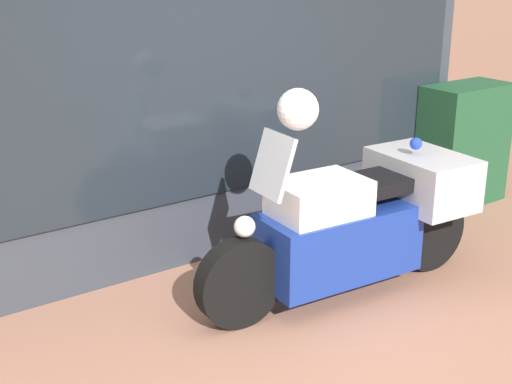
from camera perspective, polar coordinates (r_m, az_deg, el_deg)
The scene contains 6 objects.
ground_plane at distance 4.39m, azimuth 6.58°, elevation -13.95°, with size 60.00×60.00×0.00m, color #9E6B56.
shop_building at distance 5.16m, azimuth -11.54°, elevation 14.40°, with size 5.87×0.55×3.97m.
window_display at distance 5.86m, azimuth -3.66°, elevation 0.06°, with size 4.51×0.30×1.98m.
paramedic_motorcycle at distance 5.12m, azimuth 8.39°, elevation -2.13°, with size 2.30×0.81×1.27m.
utility_cabinet at distance 7.12m, azimuth 16.24°, elevation 3.69°, with size 0.86×0.45×1.15m, color #1E4C2D.
white_helmet at distance 4.54m, azimuth 3.37°, elevation 6.62°, with size 0.27×0.27×0.27m, color white.
Camera 1 is at (-2.51, -2.69, 2.40)m, focal length 50.00 mm.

